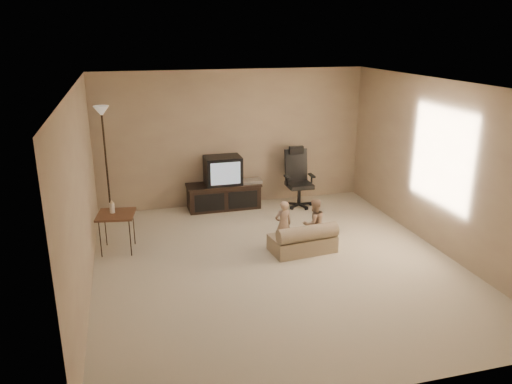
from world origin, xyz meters
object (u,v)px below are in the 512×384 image
tv_stand (224,187)px  side_table (116,215)px  office_chair (298,185)px  toddler_right (314,223)px  floor_lamp (104,137)px  child_sofa (304,240)px  toddler_left (283,224)px

tv_stand → side_table: bearing=-143.4°
office_chair → toddler_right: bearing=-102.4°
tv_stand → floor_lamp: bearing=178.0°
office_chair → child_sofa: (-0.62, -1.99, -0.21)m
tv_stand → toddler_right: size_ratio=1.80×
floor_lamp → toddler_left: size_ratio=2.62×
office_chair → side_table: 3.50m
toddler_right → side_table: bearing=-22.9°
tv_stand → office_chair: (1.37, -0.22, -0.01)m
tv_stand → side_table: (-1.91, -1.43, 0.16)m
side_table → toddler_left: size_ratio=1.06×
tv_stand → toddler_left: bearing=-75.9°
side_table → child_sofa: bearing=-16.3°
toddler_left → child_sofa: bearing=128.5°
toddler_left → toddler_right: toddler_right is taller
office_chair → side_table: office_chair is taller
floor_lamp → child_sofa: size_ratio=1.98×
child_sofa → toddler_right: bearing=27.2°
office_chair → floor_lamp: size_ratio=0.57×
child_sofa → toddler_left: toddler_left is taller
toddler_left → floor_lamp: bearing=-46.0°
office_chair → child_sofa: size_ratio=1.12×
office_chair → tv_stand: bearing=170.9°
office_chair → child_sofa: bearing=-107.1°
tv_stand → side_table: size_ratio=1.73×
side_table → child_sofa: size_ratio=0.80×
office_chair → floor_lamp: (-3.40, 0.28, 1.03)m
floor_lamp → toddler_right: floor_lamp is taller
side_table → toddler_left: bearing=-12.6°
child_sofa → toddler_right: size_ratio=1.29×
floor_lamp → toddler_right: size_ratio=2.56×
child_sofa → office_chair: bearing=66.8°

